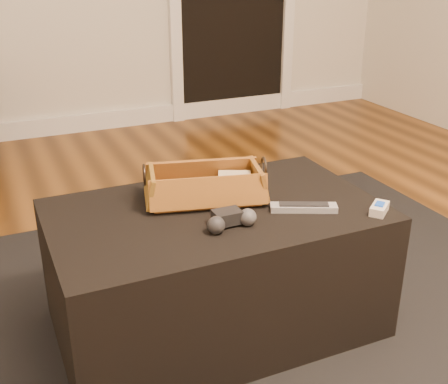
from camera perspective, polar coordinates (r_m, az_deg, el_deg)
name	(u,v)px	position (r m, az deg, el deg)	size (l,w,h in m)	color
baseboard	(60,125)	(4.01, -16.34, 6.50)	(5.00, 0.04, 0.12)	white
area_rug	(222,333)	(1.89, -0.19, -14.09)	(2.60, 2.00, 0.01)	black
ottoman	(216,268)	(1.81, -0.85, -7.76)	(1.00, 0.60, 0.42)	black
tv_remote	(200,195)	(1.75, -2.46, -0.32)	(0.20, 0.04, 0.02)	black
cloth_bundle	(235,182)	(1.79, 1.08, 0.99)	(0.10, 0.07, 0.06)	#C5B188
wicker_basket	(205,187)	(1.75, -1.92, 0.52)	(0.41, 0.28, 0.13)	#AC6826
game_controller	(230,219)	(1.59, 0.63, -2.80)	(0.16, 0.09, 0.05)	black
silver_remote	(304,207)	(1.71, 8.10, -1.55)	(0.20, 0.13, 0.02)	#A2A3A9
cream_gadget	(379,208)	(1.74, 15.50, -1.62)	(0.09, 0.09, 0.03)	beige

